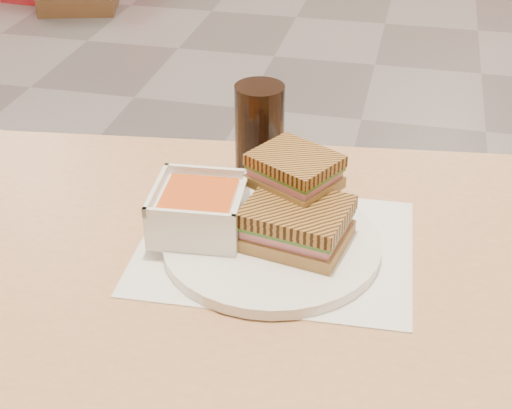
% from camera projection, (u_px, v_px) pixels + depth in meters
% --- Properties ---
extents(main_table, '(1.28, 0.84, 0.75)m').
position_uv_depth(main_table, '(252.00, 332.00, 1.02)').
color(main_table, tan).
rests_on(main_table, ground).
extents(tray_liner, '(0.38, 0.30, 0.00)m').
position_uv_depth(tray_liner, '(275.00, 246.00, 1.00)').
color(tray_liner, white).
rests_on(tray_liner, main_table).
extents(plate, '(0.29, 0.29, 0.02)m').
position_uv_depth(plate, '(272.00, 244.00, 0.99)').
color(plate, white).
rests_on(plate, tray_liner).
extents(soup_bowl, '(0.13, 0.13, 0.06)m').
position_uv_depth(soup_bowl, '(199.00, 211.00, 0.99)').
color(soup_bowl, white).
rests_on(soup_bowl, plate).
extents(panini_lower, '(0.15, 0.13, 0.06)m').
position_uv_depth(panini_lower, '(297.00, 224.00, 0.96)').
color(panini_lower, '#B17F45').
rests_on(panini_lower, plate).
extents(panini_upper, '(0.14, 0.13, 0.05)m').
position_uv_depth(panini_upper, '(295.00, 171.00, 0.99)').
color(panini_upper, '#B17F45').
rests_on(panini_upper, panini_lower).
extents(cola_glass, '(0.07, 0.07, 0.16)m').
position_uv_depth(cola_glass, '(259.00, 135.00, 1.11)').
color(cola_glass, black).
rests_on(cola_glass, main_table).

